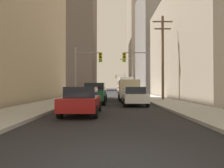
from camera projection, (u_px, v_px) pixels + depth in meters
name	position (u px, v px, depth m)	size (l,w,h in m)	color
sidewalk_left	(93.00, 92.00, 53.44)	(3.43, 160.00, 0.15)	#9E9E99
sidewalk_right	(131.00, 92.00, 53.44)	(3.43, 160.00, 0.15)	#9E9E99
city_bus	(124.00, 85.00, 41.47)	(2.71, 11.54, 3.40)	silver
pickup_truck_green	(94.00, 93.00, 17.60)	(2.20, 5.43, 1.90)	#195938
cargo_van_beige	(128.00, 89.00, 21.49)	(2.16, 5.23, 2.26)	#C6B793
sedan_red	(82.00, 100.00, 10.57)	(1.95, 4.20, 1.52)	maroon
sedan_white	(134.00, 96.00, 15.77)	(1.95, 4.22, 1.52)	white
sedan_grey	(99.00, 93.00, 23.25)	(1.95, 4.26, 1.52)	slate
traffic_signal_near_left	(87.00, 65.00, 21.72)	(3.12, 0.44, 6.00)	gray
traffic_signal_near_right	(137.00, 65.00, 21.72)	(3.04, 0.44, 6.00)	gray
traffic_signal_far_right	(121.00, 79.00, 62.62)	(3.09, 0.44, 6.00)	gray
utility_pole_right	(163.00, 56.00, 21.19)	(2.20, 0.28, 9.35)	brown
street_lamp_right	(131.00, 72.00, 39.49)	(2.67, 0.32, 7.50)	gray
building_left_far_tower	(80.00, 29.00, 92.92)	(14.32, 23.91, 59.23)	#66564C
building_right_mid_block	(169.00, 41.00, 53.90)	(16.44, 19.76, 28.58)	gray
building_right_far_highrise	(147.00, 38.00, 94.88)	(17.94, 24.00, 51.44)	#B7A893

